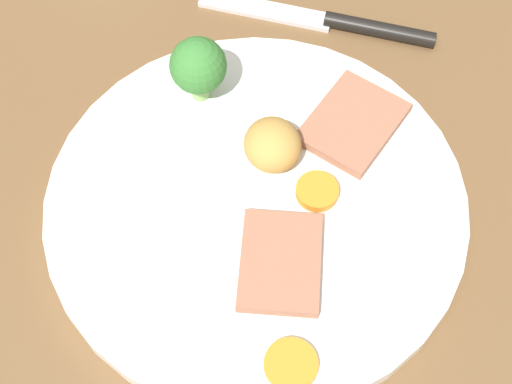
% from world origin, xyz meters
% --- Properties ---
extents(dining_table, '(1.20, 0.84, 0.04)m').
position_xyz_m(dining_table, '(0.00, 0.00, 0.02)').
color(dining_table, brown).
rests_on(dining_table, ground).
extents(dinner_plate, '(0.28, 0.28, 0.01)m').
position_xyz_m(dinner_plate, '(0.04, 0.02, 0.04)').
color(dinner_plate, white).
rests_on(dinner_plate, dining_table).
extents(meat_slice_main, '(0.07, 0.06, 0.01)m').
position_xyz_m(meat_slice_main, '(-0.01, -0.00, 0.05)').
color(meat_slice_main, '#9E664C').
rests_on(meat_slice_main, dinner_plate).
extents(meat_slice_under, '(0.09, 0.08, 0.01)m').
position_xyz_m(meat_slice_under, '(0.11, -0.03, 0.05)').
color(meat_slice_under, '#9E664C').
rests_on(meat_slice_under, dinner_plate).
extents(roast_potato_left, '(0.05, 0.05, 0.03)m').
position_xyz_m(roast_potato_left, '(0.07, 0.02, 0.07)').
color(roast_potato_left, '#BC8C42').
rests_on(roast_potato_left, dinner_plate).
extents(carrot_coin_front, '(0.03, 0.03, 0.01)m').
position_xyz_m(carrot_coin_front, '(0.05, -0.01, 0.05)').
color(carrot_coin_front, orange).
rests_on(carrot_coin_front, dinner_plate).
extents(carrot_coin_back, '(0.03, 0.03, 0.00)m').
position_xyz_m(carrot_coin_back, '(-0.07, -0.02, 0.05)').
color(carrot_coin_back, orange).
rests_on(carrot_coin_back, dinner_plate).
extents(broccoli_floret, '(0.04, 0.04, 0.05)m').
position_xyz_m(broccoli_floret, '(0.11, 0.08, 0.08)').
color(broccoli_floret, '#8CB766').
rests_on(broccoli_floret, dinner_plate).
extents(knife, '(0.03, 0.19, 0.01)m').
position_xyz_m(knife, '(0.21, -0.01, 0.04)').
color(knife, black).
rests_on(knife, dining_table).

